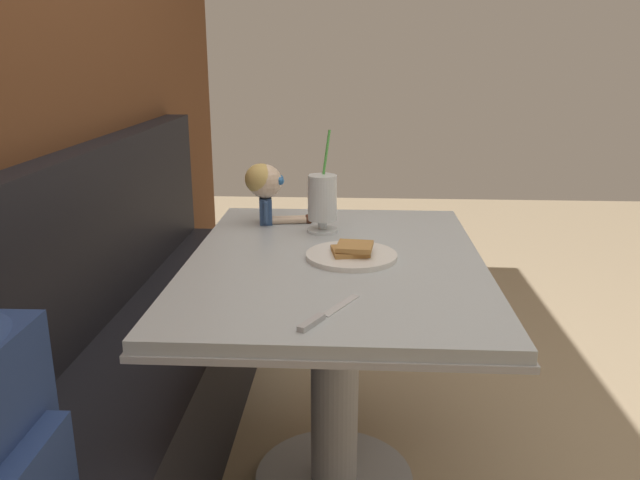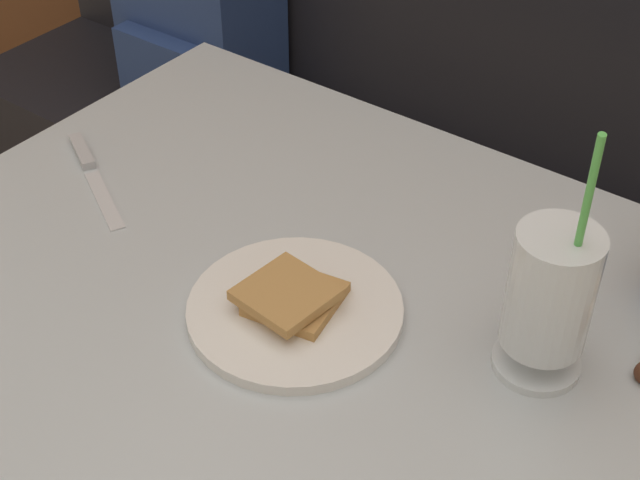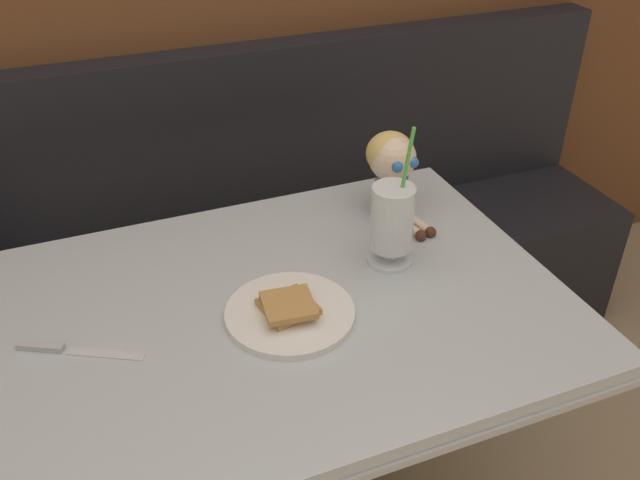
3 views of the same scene
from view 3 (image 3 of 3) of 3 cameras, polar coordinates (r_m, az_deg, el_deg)
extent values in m
cube|color=black|center=(2.11, -7.86, -6.78)|extent=(2.60, 0.48, 0.45)
cube|color=black|center=(2.00, -10.39, 7.64)|extent=(2.60, 0.10, 0.55)
cube|color=#B2BCC1|center=(1.35, -2.92, -5.75)|extent=(1.10, 0.80, 0.03)
cube|color=#B7BABF|center=(1.36, -2.89, -6.49)|extent=(1.11, 0.81, 0.02)
cylinder|color=#A5A8AD|center=(1.60, -2.54, -15.72)|extent=(0.14, 0.14, 0.65)
cylinder|color=white|center=(1.30, -2.55, -6.19)|extent=(0.25, 0.25, 0.01)
cube|color=#B78447|center=(1.30, -2.70, -5.64)|extent=(0.11, 0.11, 0.01)
cube|color=#B78447|center=(1.28, -2.67, -5.48)|extent=(0.10, 0.10, 0.01)
cylinder|color=silver|center=(1.45, 5.86, -1.63)|extent=(0.10, 0.10, 0.01)
cylinder|color=silver|center=(1.44, 5.91, -0.98)|extent=(0.03, 0.03, 0.03)
cylinder|color=silver|center=(1.40, 6.10, 1.89)|extent=(0.09, 0.09, 0.14)
cylinder|color=brown|center=(1.40, 6.07, 1.46)|extent=(0.08, 0.08, 0.12)
cylinder|color=#51B74C|center=(1.35, 7.14, 5.37)|extent=(0.02, 0.04, 0.22)
cube|color=silver|center=(1.28, -17.54, -9.14)|extent=(0.13, 0.08, 0.00)
cube|color=#B2B5BA|center=(1.33, -22.47, -8.29)|extent=(0.08, 0.06, 0.01)
cube|color=#385689|center=(1.62, 5.92, 3.81)|extent=(0.07, 0.05, 0.08)
sphere|color=beige|center=(1.57, 6.13, 6.90)|extent=(0.11, 0.11, 0.11)
ellipsoid|color=#D8B766|center=(1.57, 5.89, 7.33)|extent=(0.13, 0.12, 0.10)
sphere|color=#2D6BB2|center=(1.52, 6.54, 6.14)|extent=(0.03, 0.03, 0.03)
sphere|color=#2D6BB2|center=(1.55, 7.86, 6.50)|extent=(0.03, 0.03, 0.03)
cylinder|color=beige|center=(1.57, 7.14, 1.40)|extent=(0.04, 0.12, 0.02)
cylinder|color=beige|center=(1.59, 7.95, 1.67)|extent=(0.04, 0.12, 0.02)
sphere|color=#4C2819|center=(1.53, 8.48, 0.37)|extent=(0.03, 0.03, 0.03)
sphere|color=#4C2819|center=(1.55, 9.30, 0.65)|extent=(0.03, 0.03, 0.03)
cylinder|color=#385689|center=(1.59, 4.73, 3.58)|extent=(0.02, 0.02, 0.07)
cylinder|color=#385689|center=(1.64, 7.10, 4.29)|extent=(0.02, 0.02, 0.07)
camera|label=1|loc=(1.67, -73.14, -1.13)|focal=35.74mm
camera|label=2|loc=(0.88, 46.96, 17.03)|focal=51.67mm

